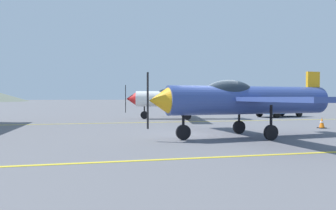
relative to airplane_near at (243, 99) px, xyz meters
name	(u,v)px	position (x,y,z in m)	size (l,w,h in m)	color
ground_plane	(204,136)	(-1.45, 0.78, -1.60)	(400.00, 400.00, 0.00)	slate
apron_line_near	(259,155)	(-1.45, -4.01, -1.59)	(80.00, 0.16, 0.01)	yellow
apron_line_far	(166,122)	(-1.45, 8.55, -1.59)	(80.00, 0.16, 0.01)	yellow
airplane_near	(243,99)	(0.00, 0.00, 0.00)	(8.27, 9.50, 2.84)	#33478C
airplane_mid	(179,98)	(0.29, 11.62, 0.00)	(8.30, 9.48, 2.84)	white
car_sedan	(280,107)	(9.31, 12.11, -0.76)	(4.65, 3.05, 1.62)	#3372BF
traffic_cone_front	(322,123)	(5.91, 2.61, -1.31)	(0.36, 0.36, 0.59)	black
hill_centerleft	(227,91)	(65.99, 154.57, 3.57)	(50.34, 50.34, 10.33)	#4C6651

